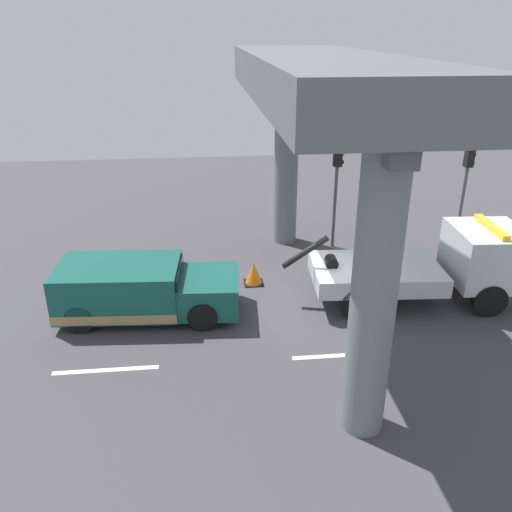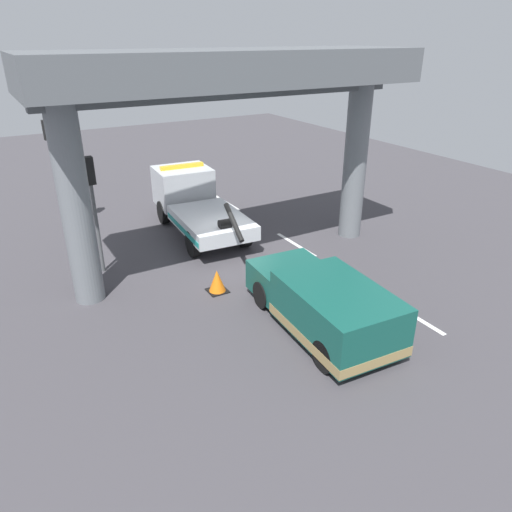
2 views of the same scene
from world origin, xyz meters
name	(u,v)px [view 1 (image 1 of 2)]	position (x,y,z in m)	size (l,w,h in m)	color
ground_plane	(319,305)	(0.00, 0.00, -0.05)	(60.00, 40.00, 0.10)	#423F44
lane_stripe_west	(106,370)	(-6.00, -2.76, 0.00)	(2.60, 0.16, 0.01)	silver
lane_stripe_mid	(342,355)	(0.00, -2.76, 0.00)	(2.60, 0.16, 0.01)	silver
tow_truck_white	(439,264)	(3.67, -0.05, 1.20)	(7.32, 2.78, 2.46)	silver
towed_van_green	(140,290)	(-5.35, 0.00, 0.78)	(5.33, 2.52, 1.58)	#145147
overpass_structure	(321,101)	(-0.24, 0.00, 6.04)	(3.60, 12.56, 7.19)	slate
traffic_light_near	(337,171)	(1.52, 4.43, 2.97)	(0.39, 0.32, 4.06)	#515456
traffic_light_far	(468,171)	(6.52, 4.43, 2.86)	(0.39, 0.32, 3.90)	#515456
traffic_cone_orange	(254,274)	(-1.85, 1.61, 0.36)	(0.63, 0.63, 0.75)	orange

